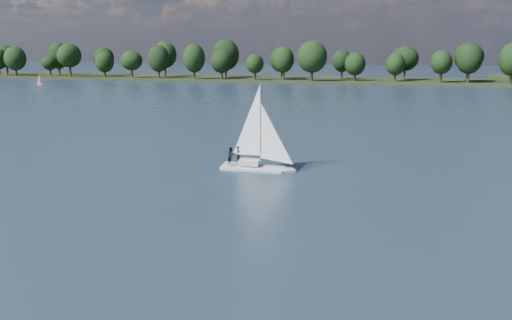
{
  "coord_description": "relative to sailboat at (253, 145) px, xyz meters",
  "views": [
    {
      "loc": [
        25.94,
        -11.0,
        12.31
      ],
      "look_at": [
        11.48,
        37.02,
        2.5
      ],
      "focal_mm": 40.0,
      "sensor_mm": 36.0,
      "label": 1
    }
  ],
  "objects": [
    {
      "name": "far_shore",
      "position": [
        -9.09,
        167.97,
        -2.62
      ],
      "size": [
        660.0,
        40.0,
        1.5
      ],
      "primitive_type": "cube",
      "color": "black",
      "rests_on": "ground"
    },
    {
      "name": "dinghy_pink",
      "position": [
        -113.19,
        115.12,
        -1.68
      ],
      "size": [
        2.54,
        1.11,
        3.98
      ],
      "rotation": [
        0.0,
        0.0,
        0.05
      ],
      "color": "white",
      "rests_on": "ground"
    },
    {
      "name": "ground",
      "position": [
        -9.09,
        55.97,
        -2.62
      ],
      "size": [
        700.0,
        700.0,
        0.0
      ],
      "primitive_type": "plane",
      "color": "#233342",
      "rests_on": "ground"
    },
    {
      "name": "treeline",
      "position": [
        -16.67,
        164.68,
        5.38
      ],
      "size": [
        561.88,
        74.53,
        17.77
      ],
      "color": "black",
      "rests_on": "ground"
    },
    {
      "name": "sailboat",
      "position": [
        0.0,
        0.0,
        0.0
      ],
      "size": [
        7.14,
        2.04,
        9.38
      ],
      "rotation": [
        0.0,
        0.0,
        -0.01
      ],
      "color": "silver",
      "rests_on": "ground"
    }
  ]
}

